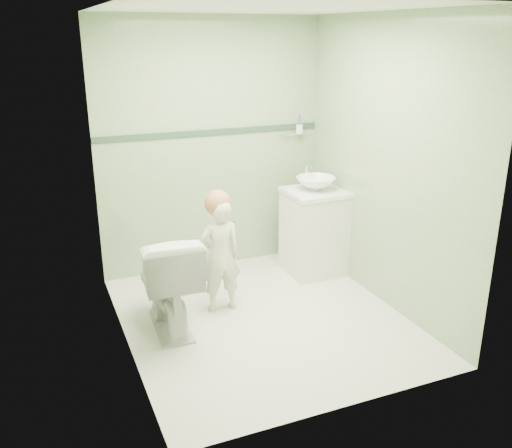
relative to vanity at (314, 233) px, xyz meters
name	(u,v)px	position (x,y,z in m)	size (l,w,h in m)	color
ground	(263,319)	(-0.84, -0.70, -0.40)	(2.50, 2.50, 0.00)	silver
room_shell	(264,178)	(-0.84, -0.70, 0.80)	(2.50, 2.54, 2.40)	#85A675
trim_stripe	(211,132)	(-0.84, 0.54, 0.95)	(2.20, 0.02, 0.05)	#2B4733
vanity	(314,233)	(0.00, 0.00, 0.00)	(0.52, 0.50, 0.80)	silver
counter	(315,192)	(0.00, 0.00, 0.41)	(0.54, 0.52, 0.04)	white
basin	(316,184)	(0.00, 0.00, 0.49)	(0.37, 0.37, 0.13)	white
faucet	(307,171)	(0.00, 0.19, 0.57)	(0.03, 0.13, 0.18)	silver
cup_holder	(299,129)	(0.05, 0.48, 0.93)	(0.26, 0.07, 0.21)	silver
toilet	(168,280)	(-1.58, -0.53, 0.01)	(0.46, 0.80, 0.82)	white
toddler	(220,256)	(-1.10, -0.40, 0.09)	(0.35, 0.23, 0.97)	beige
hair_cap	(218,203)	(-1.10, -0.37, 0.54)	(0.22, 0.22, 0.22)	#B46E45
teal_toothbrush	(233,222)	(-1.03, -0.52, 0.42)	(0.11, 0.13, 0.08)	#117F65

